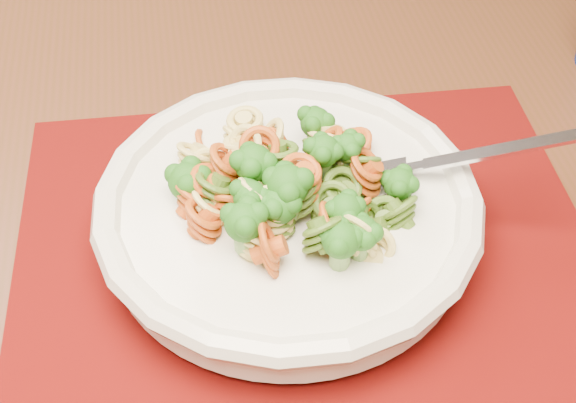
{
  "coord_description": "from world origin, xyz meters",
  "views": [
    {
      "loc": [
        0.24,
        -0.41,
        1.17
      ],
      "look_at": [
        0.23,
        -0.02,
        0.78
      ],
      "focal_mm": 50.0,
      "sensor_mm": 36.0,
      "label": 1
    }
  ],
  "objects": [
    {
      "name": "fork",
      "position": [
        0.3,
        0.01,
        0.79
      ],
      "size": [
        0.18,
        0.03,
        0.08
      ],
      "primitive_type": null,
      "rotation": [
        0.0,
        -0.35,
        -0.05
      ],
      "color": "silver",
      "rests_on": "pasta_bowl"
    },
    {
      "name": "pasta_broccoli_heap",
      "position": [
        0.23,
        -0.02,
        0.79
      ],
      "size": [
        0.23,
        0.23,
        0.06
      ],
      "primitive_type": null,
      "color": "#CEC266",
      "rests_on": "pasta_bowl"
    },
    {
      "name": "pasta_bowl",
      "position": [
        0.23,
        -0.02,
        0.77
      ],
      "size": [
        0.27,
        0.27,
        0.05
      ],
      "color": "silver",
      "rests_on": "placemat"
    },
    {
      "name": "placemat",
      "position": [
        0.24,
        -0.02,
        0.74
      ],
      "size": [
        0.46,
        0.38,
        0.0
      ],
      "primitive_type": "cube",
      "rotation": [
        0.0,
        0.0,
        0.17
      ],
      "color": "#4E0903",
      "rests_on": "dining_table"
    },
    {
      "name": "dining_table",
      "position": [
        0.27,
        0.1,
        0.65
      ],
      "size": [
        1.66,
        1.24,
        0.74
      ],
      "rotation": [
        0.0,
        0.0,
        0.2
      ],
      "color": "#4A2615",
      "rests_on": "ground"
    }
  ]
}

